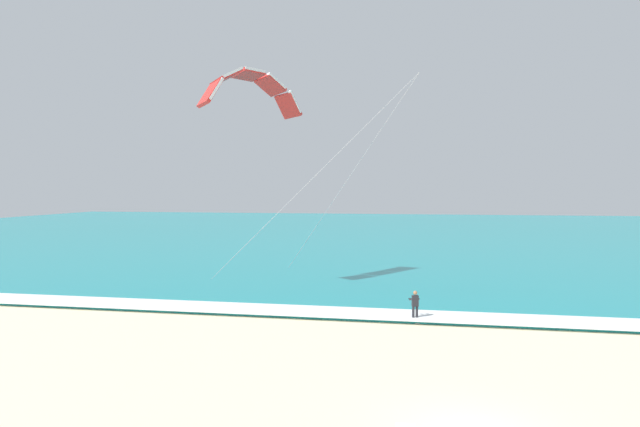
# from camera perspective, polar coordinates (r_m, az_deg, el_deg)

# --- Properties ---
(sea) EXTENTS (200.00, 120.00, 0.20)m
(sea) POSITION_cam_1_polar(r_m,az_deg,el_deg) (88.98, 11.42, -1.97)
(sea) COLOR teal
(sea) RESTS_ON ground
(surf_foam) EXTENTS (200.00, 2.72, 0.04)m
(surf_foam) POSITION_cam_1_polar(r_m,az_deg,el_deg) (30.54, 13.50, -10.63)
(surf_foam) COLOR white
(surf_foam) RESTS_ON sea
(surfboard) EXTENTS (0.85, 1.47, 0.09)m
(surfboard) POSITION_cam_1_polar(r_m,az_deg,el_deg) (30.03, 10.06, -11.21)
(surfboard) COLOR white
(surfboard) RESTS_ON ground
(kitesurfer) EXTENTS (0.63, 0.62, 1.69)m
(kitesurfer) POSITION_cam_1_polar(r_m,az_deg,el_deg) (29.84, 10.07, -9.50)
(kitesurfer) COLOR #232328
(kitesurfer) RESTS_ON ground
(kite_primary) EXTENTS (14.44, 10.83, 14.37)m
(kite_primary) POSITION_cam_1_polar(r_m,az_deg,el_deg) (38.98, -7.36, 13.16)
(kite_primary) COLOR red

